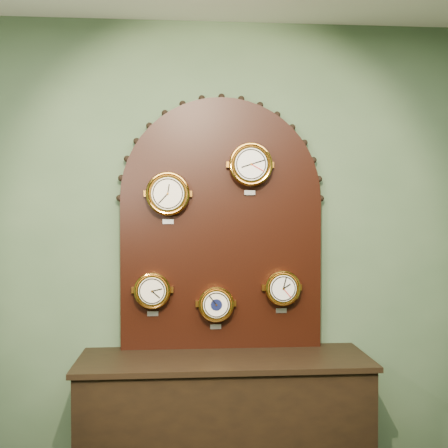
{
  "coord_description": "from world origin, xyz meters",
  "views": [
    {
      "loc": [
        -0.23,
        -0.79,
        1.65
      ],
      "look_at": [
        0.0,
        2.25,
        1.58
      ],
      "focal_mm": 43.4,
      "sensor_mm": 36.0,
      "label": 1
    }
  ],
  "objects": [
    {
      "name": "barometer",
      "position": [
        -0.04,
        2.38,
        1.1
      ],
      "size": [
        0.21,
        0.08,
        0.26
      ],
      "color": "orange",
      "rests_on": "display_board"
    },
    {
      "name": "tide_clock",
      "position": [
        0.36,
        2.38,
        1.2
      ],
      "size": [
        0.21,
        0.08,
        0.26
      ],
      "color": "orange",
      "rests_on": "display_board"
    },
    {
      "name": "wall_back",
      "position": [
        0.0,
        2.5,
        1.4
      ],
      "size": [
        4.0,
        0.0,
        4.0
      ],
      "primitive_type": "plane",
      "rotation": [
        1.57,
        0.0,
        0.0
      ],
      "color": "#435C3F",
      "rests_on": "ground"
    },
    {
      "name": "arabic_clock",
      "position": [
        0.17,
        2.38,
        1.93
      ],
      "size": [
        0.26,
        0.08,
        0.31
      ],
      "color": "orange",
      "rests_on": "display_board"
    },
    {
      "name": "display_board",
      "position": [
        0.0,
        2.45,
        1.63
      ],
      "size": [
        1.26,
        0.06,
        1.53
      ],
      "color": "black",
      "rests_on": "shop_counter"
    },
    {
      "name": "hygrometer",
      "position": [
        -0.41,
        2.38,
        1.19
      ],
      "size": [
        0.21,
        0.08,
        0.26
      ],
      "color": "orange",
      "rests_on": "display_board"
    },
    {
      "name": "roman_clock",
      "position": [
        -0.32,
        2.38,
        1.75
      ],
      "size": [
        0.26,
        0.08,
        0.3
      ],
      "color": "orange",
      "rests_on": "display_board"
    },
    {
      "name": "shop_counter",
      "position": [
        0.0,
        2.23,
        0.4
      ],
      "size": [
        1.6,
        0.5,
        0.8
      ],
      "primitive_type": "cube",
      "color": "black",
      "rests_on": "ground_plane"
    }
  ]
}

